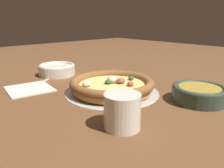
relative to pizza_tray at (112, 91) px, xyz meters
name	(u,v)px	position (x,y,z in m)	size (l,w,h in m)	color
ground_plane	(112,92)	(0.00, 0.00, 0.00)	(3.00, 3.00, 0.00)	brown
pizza_tray	(112,91)	(0.00, 0.00, 0.00)	(0.30, 0.30, 0.01)	#B7B2A8
pizza	(112,85)	(0.00, 0.00, 0.02)	(0.27, 0.27, 0.04)	tan
bowl_near	(199,93)	(0.23, 0.13, 0.02)	(0.15, 0.15, 0.05)	#334238
bowl_far	(57,69)	(-0.33, -0.01, 0.02)	(0.15, 0.15, 0.05)	beige
drinking_cup	(122,111)	(0.19, -0.15, 0.04)	(0.08, 0.08, 0.08)	silver
napkin	(29,88)	(-0.21, -0.18, 0.00)	(0.16, 0.16, 0.01)	beige
fork	(36,86)	(-0.23, -0.15, 0.00)	(0.12, 0.15, 0.00)	#B7B7BC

